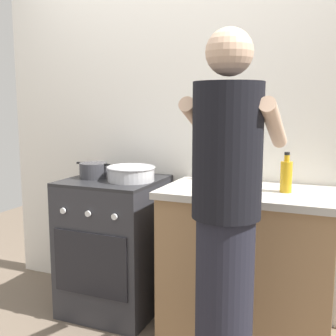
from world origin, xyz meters
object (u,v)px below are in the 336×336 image
(stove_range, at_px, (115,245))
(mixing_bowl, at_px, (131,173))
(person, at_px, (226,225))
(pot, at_px, (93,170))
(oil_bottle, at_px, (286,176))
(utensil_crock, at_px, (218,167))

(stove_range, distance_m, mixing_bowl, 0.52)
(stove_range, height_order, person, person)
(pot, distance_m, oil_bottle, 1.24)
(utensil_crock, distance_m, oil_bottle, 0.49)
(stove_range, height_order, mixing_bowl, mixing_bowl)
(utensil_crock, bearing_deg, pot, -164.31)
(utensil_crock, bearing_deg, oil_bottle, -23.75)
(oil_bottle, bearing_deg, mixing_bowl, -178.58)
(mixing_bowl, height_order, oil_bottle, oil_bottle)
(pot, height_order, utensil_crock, utensil_crock)
(pot, bearing_deg, oil_bottle, 1.25)
(stove_range, bearing_deg, person, -34.09)
(mixing_bowl, bearing_deg, pot, -179.34)
(utensil_crock, bearing_deg, mixing_bowl, -156.84)
(mixing_bowl, distance_m, utensil_crock, 0.56)
(stove_range, xyz_separation_m, mixing_bowl, (0.14, -0.02, 0.50))
(stove_range, distance_m, person, 1.19)
(utensil_crock, bearing_deg, person, -71.69)
(mixing_bowl, xyz_separation_m, utensil_crock, (0.51, 0.22, 0.04))
(stove_range, height_order, oil_bottle, oil_bottle)
(mixing_bowl, height_order, person, person)
(pot, height_order, oil_bottle, oil_bottle)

